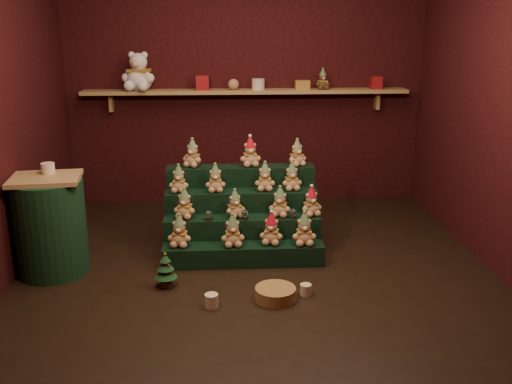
{
  "coord_description": "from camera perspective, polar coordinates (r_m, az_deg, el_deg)",
  "views": [
    {
      "loc": [
        -0.27,
        -4.5,
        2.02
      ],
      "look_at": [
        0.01,
        0.25,
        0.61
      ],
      "focal_mm": 40.0,
      "sensor_mm": 36.0,
      "label": 1
    }
  ],
  "objects": [
    {
      "name": "teddy_11",
      "position": [
        5.27,
        3.6,
        1.58
      ],
      "size": [
        0.21,
        0.19,
        0.26
      ],
      "primitive_type": null,
      "rotation": [
        0.0,
        0.0,
        0.14
      ],
      "color": "tan",
      "rests_on": "riser_tier_midback"
    },
    {
      "name": "right_wall",
      "position": [
        5.1,
        23.91,
        8.09
      ],
      "size": [
        0.1,
        4.0,
        2.8
      ],
      "primitive_type": "cube",
      "color": "black",
      "rests_on": "ground"
    },
    {
      "name": "teddy_2",
      "position": [
        4.94,
        1.56,
        -3.66
      ],
      "size": [
        0.24,
        0.22,
        0.28
      ],
      "primitive_type": null,
      "rotation": [
        0.0,
        0.0,
        -0.23
      ],
      "color": "tan",
      "rests_on": "riser_tier_front"
    },
    {
      "name": "teddy_13",
      "position": [
        5.4,
        -0.59,
        4.05
      ],
      "size": [
        0.22,
        0.21,
        0.28
      ],
      "primitive_type": null,
      "rotation": [
        0.0,
        0.0,
        0.14
      ],
      "color": "tan",
      "rests_on": "riser_tier_back"
    },
    {
      "name": "teddy_12",
      "position": [
        5.42,
        -6.36,
        3.91
      ],
      "size": [
        0.24,
        0.24,
        0.26
      ],
      "primitive_type": null,
      "rotation": [
        0.0,
        0.0,
        -0.45
      ],
      "color": "tan",
      "rests_on": "riser_tier_back"
    },
    {
      "name": "side_table",
      "position": [
        5.03,
        -19.88,
        -3.19
      ],
      "size": [
        0.59,
        0.58,
        0.84
      ],
      "rotation": [
        0.0,
        0.0,
        0.11
      ],
      "color": "#A28751",
      "rests_on": "ground"
    },
    {
      "name": "riser_tier_back",
      "position": [
        5.52,
        -1.54,
        -1.04
      ],
      "size": [
        1.4,
        0.22,
        0.72
      ],
      "primitive_type": "cube",
      "color": "black",
      "rests_on": "ground"
    },
    {
      "name": "front_wall",
      "position": [
        2.54,
        2.75,
        2.31
      ],
      "size": [
        4.0,
        0.1,
        2.8
      ],
      "primitive_type": "cube",
      "color": "black",
      "rests_on": "ground"
    },
    {
      "name": "wicker_basket",
      "position": [
        4.41,
        1.96,
        -10.13
      ],
      "size": [
        0.35,
        0.35,
        0.1
      ],
      "primitive_type": "cylinder",
      "rotation": [
        0.0,
        0.0,
        -0.12
      ],
      "color": "olive",
      "rests_on": "ground"
    },
    {
      "name": "snow_globe_b",
      "position": [
        5.03,
        -1.16,
        -2.27
      ],
      "size": [
        0.06,
        0.06,
        0.09
      ],
      "color": "black",
      "rests_on": "riser_tier_midfront"
    },
    {
      "name": "riser_tier_midfront",
      "position": [
        5.16,
        -1.36,
        -4.42
      ],
      "size": [
        1.4,
        0.22,
        0.36
      ],
      "primitive_type": "cube",
      "color": "black",
      "rests_on": "ground"
    },
    {
      "name": "teddy_6",
      "position": [
        5.09,
        2.41,
        -0.97
      ],
      "size": [
        0.23,
        0.22,
        0.27
      ],
      "primitive_type": null,
      "rotation": [
        0.0,
        0.0,
        -0.26
      ],
      "color": "tan",
      "rests_on": "riser_tier_midfront"
    },
    {
      "name": "riser_tier_midback",
      "position": [
        5.34,
        -1.45,
        -2.67
      ],
      "size": [
        1.4,
        0.22,
        0.54
      ],
      "primitive_type": "cube",
      "color": "black",
      "rests_on": "ground"
    },
    {
      "name": "gift_tin_cream",
      "position": [
        6.4,
        0.22,
        10.73
      ],
      "size": [
        0.14,
        0.14,
        0.12
      ],
      "primitive_type": "cylinder",
      "color": "beige",
      "rests_on": "back_shelf"
    },
    {
      "name": "snow_globe_a",
      "position": [
        5.03,
        -4.75,
        -2.33
      ],
      "size": [
        0.06,
        0.06,
        0.09
      ],
      "color": "black",
      "rests_on": "riser_tier_midfront"
    },
    {
      "name": "back_shelf",
      "position": [
        6.42,
        -1.0,
        9.98
      ],
      "size": [
        3.6,
        0.26,
        0.24
      ],
      "color": "#A28751",
      "rests_on": "ground"
    },
    {
      "name": "mug_left",
      "position": [
        4.31,
        -4.47,
        -10.78
      ],
      "size": [
        0.1,
        0.1,
        0.1
      ],
      "primitive_type": "cylinder",
      "color": "beige",
      "rests_on": "ground"
    },
    {
      "name": "teddy_9",
      "position": [
        5.22,
        -4.08,
        1.4
      ],
      "size": [
        0.19,
        0.17,
        0.26
      ],
      "primitive_type": null,
      "rotation": [
        0.0,
        0.0,
        0.03
      ],
      "color": "tan",
      "rests_on": "riser_tier_midback"
    },
    {
      "name": "teddy_1",
      "position": [
        4.9,
        -2.36,
        -3.85
      ],
      "size": [
        0.22,
        0.2,
        0.28
      ],
      "primitive_type": null,
      "rotation": [
        0.0,
        0.0,
        0.1
      ],
      "color": "tan",
      "rests_on": "riser_tier_front"
    },
    {
      "name": "teddy_10",
      "position": [
        5.25,
        0.9,
        1.57
      ],
      "size": [
        0.2,
        0.18,
        0.26
      ],
      "primitive_type": null,
      "rotation": [
        0.0,
        0.0,
        -0.05
      ],
      "color": "tan",
      "rests_on": "riser_tier_midback"
    },
    {
      "name": "brown_bear",
      "position": [
        6.47,
        6.68,
        11.14
      ],
      "size": [
        0.18,
        0.17,
        0.22
      ],
      "primitive_type": null,
      "rotation": [
        0.0,
        0.0,
        0.19
      ],
      "color": "#50361A",
      "rests_on": "back_shelf"
    },
    {
      "name": "scarf_gift_box",
      "position": [
        6.45,
        4.66,
        10.63
      ],
      "size": [
        0.16,
        0.1,
        0.1
      ],
      "primitive_type": "cube",
      "color": "#CC6B1C",
      "rests_on": "back_shelf"
    },
    {
      "name": "gift_tin_red_a",
      "position": [
        6.39,
        -5.38,
        10.83
      ],
      "size": [
        0.14,
        0.14,
        0.16
      ],
      "primitive_type": "cube",
      "color": "maroon",
      "rests_on": "back_shelf"
    },
    {
      "name": "riser_tier_front",
      "position": [
        4.99,
        -1.26,
        -6.28
      ],
      "size": [
        1.4,
        0.22,
        0.18
      ],
      "primitive_type": "cube",
      "color": "black",
      "rests_on": "ground"
    },
    {
      "name": "teddy_4",
      "position": [
        5.08,
        -7.15,
        -1.13
      ],
      "size": [
        0.23,
        0.22,
        0.27
      ],
      "primitive_type": null,
      "rotation": [
        0.0,
        0.0,
        -0.25
      ],
      "color": "tan",
      "rests_on": "riser_tier_midfront"
    },
    {
      "name": "teddy_7",
      "position": [
        5.13,
        5.55,
        -0.93
      ],
      "size": [
        0.23,
        0.22,
        0.27
      ],
      "primitive_type": null,
      "rotation": [
        0.0,
        0.0,
        0.31
      ],
      "color": "tan",
      "rests_on": "riser_tier_midfront"
    },
    {
      "name": "mug_right",
      "position": [
        4.49,
        5.0,
        -9.71
      ],
      "size": [
        0.09,
        0.09,
        0.09
      ],
      "primitive_type": "cylinder",
      "color": "beige",
      "rests_on": "ground"
    },
    {
      "name": "teddy_5",
      "position": [
        5.07,
        -2.13,
        -1.17
      ],
      "size": [
        0.23,
        0.22,
        0.25
      ],
      "primitive_type": null,
      "rotation": [
        0.0,
        0.0,
        0.41
      ],
      "color": "tan",
      "rests_on": "riser_tier_midfront"
    },
    {
      "name": "shelf_plush_ball",
      "position": [
        6.39,
        -2.27,
        10.7
      ],
      "size": [
        0.12,
        0.12,
        0.12
      ],
      "primitive_type": "sphere",
      "color": "tan",
      "rests_on": "back_shelf"
    },
    {
      "name": "snow_globe_c",
      "position": [
        5.07,
        3.72,
        -2.16
      ],
      "size": [
        0.07,
        0.07,
        0.09
      ],
      "color": "black",
      "rests_on": "riser_tier_midfront"
    },
    {
      "name": "teddy_0",
      "position": [
        4.93,
        -7.66,
        -3.85
      ],
      "size": [
        0.23,
        0.21,
        0.28
      ],
      "primitive_type": null,
      "rotation": [
        0.0,
        0.0,
        -0.15
      ],
      "color": "tan",
      "rests_on": "riser_tier_front"
    },
    {
      "name": "teddy_8",
      "position": [
        5.24,
        -7.72,
        1.32
      ],
      "size": [
        0.2,
        0.18,
        0.25
      ],
      "primitive_type": null,
      "rotation": [
        0.0,
        0.0,
        -0.11
      ],
      "color": "tan",
      "rests_on": "riser_tier_midback"
    },
    {
      "name": "table_ornament",
      "position": [
        4.99,
        -20.09,
        2.25
      ],
      "size": [
        0.11,
        0.11,
        0.09
      ],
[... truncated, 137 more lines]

